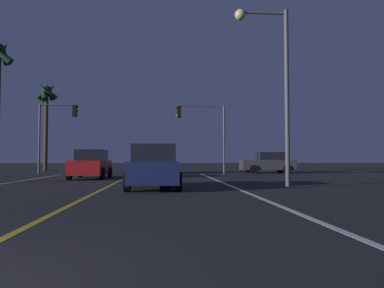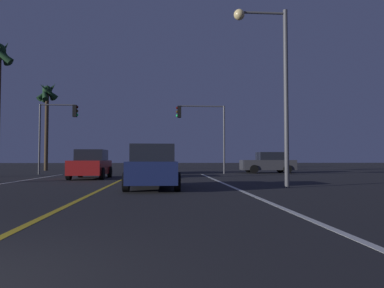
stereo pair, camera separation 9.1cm
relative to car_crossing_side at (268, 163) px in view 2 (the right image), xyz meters
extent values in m
cube|color=silver|center=(-5.66, -16.89, -0.82)|extent=(0.16, 30.09, 0.01)
cube|color=gold|center=(-10.81, -16.89, -0.82)|extent=(0.16, 30.09, 0.01)
cylinder|color=black|center=(-1.41, -0.90, -0.48)|extent=(0.68, 0.22, 0.68)
cylinder|color=black|center=(-1.41, 0.90, -0.48)|extent=(0.68, 0.22, 0.68)
cylinder|color=black|center=(1.29, -0.90, -0.48)|extent=(0.68, 0.22, 0.68)
cylinder|color=black|center=(1.29, 0.90, -0.48)|extent=(0.68, 0.22, 0.68)
cube|color=#38383D|center=(-0.06, 0.00, -0.16)|extent=(4.30, 1.80, 0.80)
cube|color=black|center=(0.19, 0.00, 0.56)|extent=(2.10, 1.60, 0.64)
cube|color=red|center=(2.04, -0.60, -0.06)|extent=(0.08, 0.24, 0.16)
cube|color=red|center=(2.04, 0.60, -0.06)|extent=(0.08, 0.24, 0.16)
cylinder|color=black|center=(-11.88, -8.67, -0.48)|extent=(0.22, 0.68, 0.68)
cylinder|color=black|center=(-13.68, -8.67, -0.48)|extent=(0.22, 0.68, 0.68)
cylinder|color=black|center=(-11.88, -5.97, -0.48)|extent=(0.22, 0.68, 0.68)
cylinder|color=black|center=(-13.68, -5.97, -0.48)|extent=(0.22, 0.68, 0.68)
cube|color=maroon|center=(-12.78, -7.32, -0.16)|extent=(1.80, 4.30, 0.80)
cube|color=black|center=(-12.78, -7.07, 0.56)|extent=(1.60, 2.10, 0.64)
cube|color=red|center=(-12.18, -5.22, -0.06)|extent=(0.24, 0.08, 0.16)
cube|color=red|center=(-13.38, -5.22, -0.06)|extent=(0.24, 0.08, 0.16)
cylinder|color=black|center=(-9.78, -13.35, -0.48)|extent=(0.22, 0.68, 0.68)
cylinder|color=black|center=(-7.98, -13.35, -0.48)|extent=(0.22, 0.68, 0.68)
cylinder|color=black|center=(-9.78, -16.05, -0.48)|extent=(0.22, 0.68, 0.68)
cylinder|color=black|center=(-7.98, -16.05, -0.48)|extent=(0.22, 0.68, 0.68)
cube|color=navy|center=(-8.88, -14.70, -0.16)|extent=(1.80, 4.30, 0.80)
cube|color=black|center=(-8.88, -14.95, 0.56)|extent=(1.60, 2.10, 0.64)
cube|color=red|center=(-9.48, -16.80, -0.06)|extent=(0.24, 0.08, 0.16)
cube|color=red|center=(-8.28, -16.80, -0.06)|extent=(0.24, 0.08, 0.16)
cylinder|color=black|center=(-9.91, 1.20, -0.48)|extent=(0.22, 0.68, 0.68)
cylinder|color=black|center=(-8.11, 1.20, -0.48)|extent=(0.22, 0.68, 0.68)
cylinder|color=black|center=(-9.91, -1.50, -0.48)|extent=(0.22, 0.68, 0.68)
cylinder|color=black|center=(-8.11, -1.50, -0.48)|extent=(0.22, 0.68, 0.68)
cube|color=black|center=(-9.01, -0.15, -0.16)|extent=(1.80, 4.30, 0.80)
cube|color=black|center=(-9.01, -0.40, 0.56)|extent=(1.60, 2.10, 0.64)
cube|color=red|center=(-9.61, -2.25, -0.06)|extent=(0.24, 0.08, 0.16)
cube|color=red|center=(-8.41, -2.25, -0.06)|extent=(0.24, 0.08, 0.16)
cylinder|color=#4C4C51|center=(-3.86, -1.34, 1.82)|extent=(0.14, 0.14, 5.28)
cylinder|color=#4C4C51|center=(-5.60, -1.34, 4.40)|extent=(3.47, 0.10, 0.10)
cube|color=black|center=(-7.34, -1.34, 3.95)|extent=(0.28, 0.36, 0.90)
sphere|color=#3A0605|center=(-7.50, -1.34, 4.25)|extent=(0.20, 0.20, 0.20)
sphere|color=#3C2706|center=(-7.50, -1.34, 3.95)|extent=(0.20, 0.20, 0.20)
sphere|color=#19E059|center=(-7.50, -1.34, 3.65)|extent=(0.20, 0.20, 0.20)
cylinder|color=#4C4C51|center=(-17.76, -1.34, 1.81)|extent=(0.14, 0.14, 5.26)
cylinder|color=#4C4C51|center=(-16.49, -1.34, 4.39)|extent=(2.55, 0.10, 0.10)
cube|color=black|center=(-15.21, -1.34, 3.94)|extent=(0.28, 0.36, 0.90)
sphere|color=#3A0605|center=(-15.05, -1.34, 4.24)|extent=(0.20, 0.20, 0.20)
sphere|color=#3C2706|center=(-15.05, -1.34, 3.94)|extent=(0.20, 0.20, 0.20)
sphere|color=#19E059|center=(-15.05, -1.34, 3.64)|extent=(0.20, 0.20, 0.20)
cylinder|color=#4C4C51|center=(-3.55, -14.77, 2.79)|extent=(0.18, 0.18, 7.22)
cylinder|color=#4C4C51|center=(-4.50, -14.77, 6.25)|extent=(1.90, 0.10, 0.10)
sphere|color=#F9D88C|center=(-5.45, -14.77, 6.15)|extent=(0.44, 0.44, 0.44)
cone|color=#19381E|center=(-19.13, -4.49, 7.38)|extent=(0.67, 1.75, 1.54)
cone|color=#19381E|center=(-19.37, -4.17, 7.38)|extent=(1.50, 0.85, 1.80)
cylinder|color=#473826|center=(-20.13, 7.54, 3.04)|extent=(0.36, 0.36, 7.72)
sphere|color=#19381E|center=(-20.13, 7.54, 7.15)|extent=(0.90, 0.90, 0.90)
cone|color=#19381E|center=(-19.84, 7.49, 7.00)|extent=(0.83, 1.79, 1.63)
cone|color=#19381E|center=(-19.97, 7.79, 7.00)|extent=(2.04, 1.56, 2.08)
cone|color=#19381E|center=(-20.31, 7.78, 7.00)|extent=(1.83, 1.56, 1.98)
cone|color=#19381E|center=(-20.39, 7.38, 7.00)|extent=(1.37, 1.77, 2.04)
cone|color=#19381E|center=(-19.96, 7.29, 7.00)|extent=(1.92, 1.55, 1.66)
camera|label=1|loc=(-8.50, -28.83, 0.33)|focal=33.62mm
camera|label=2|loc=(-8.41, -28.83, 0.33)|focal=33.62mm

